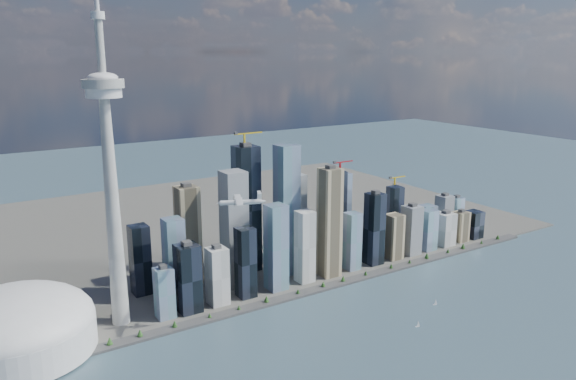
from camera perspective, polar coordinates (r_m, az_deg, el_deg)
ground at (r=796.23m, az=12.87°, el=-16.38°), size 4000.00×4000.00×0.00m
seawall at (r=964.70m, az=2.12°, el=-10.29°), size 1100.00×22.00×4.00m
land at (r=1335.25m, az=-8.97°, el=-3.53°), size 1400.00×900.00×3.00m
shoreline_trees at (r=961.95m, az=2.12°, el=-9.92°), size 960.53×7.20×8.80m
skyscraper_cluster at (r=1035.25m, az=2.13°, el=-3.95°), size 736.00×142.00×257.82m
needle_tower at (r=823.61m, az=-17.67°, el=1.95°), size 56.00×56.00×550.50m
dome_stadium at (r=852.48m, az=-25.79°, el=-12.38°), size 200.00×200.00×86.00m
airplane at (r=775.90m, az=-4.79°, el=-1.18°), size 64.75×58.12×16.60m
sailboat_west at (r=952.08m, az=14.74°, el=-11.02°), size 7.35×3.60×10.22m
sailboat_east at (r=876.34m, az=13.07°, el=-13.19°), size 7.16×3.68×9.98m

